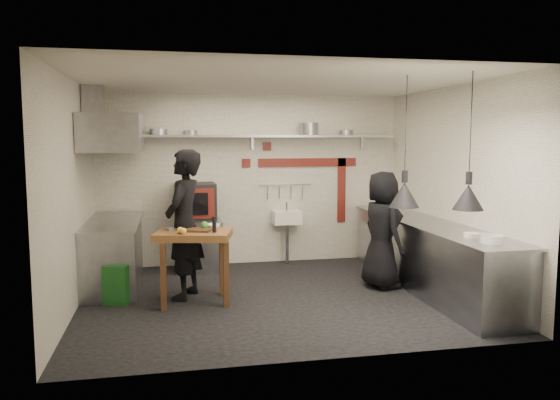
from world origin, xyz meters
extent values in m
plane|color=black|center=(0.00, 0.00, 0.00)|extent=(5.00, 5.00, 0.00)
plane|color=beige|center=(0.00, 0.00, 2.80)|extent=(5.00, 5.00, 0.00)
cube|color=white|center=(0.00, 2.10, 1.40)|extent=(5.00, 0.04, 2.80)
cube|color=white|center=(0.00, -2.10, 1.40)|extent=(5.00, 0.04, 2.80)
cube|color=white|center=(-2.50, 0.00, 1.40)|extent=(0.04, 4.20, 2.80)
cube|color=white|center=(2.50, 0.00, 1.40)|extent=(0.04, 4.20, 2.80)
cube|color=maroon|center=(0.95, 2.08, 1.68)|extent=(1.70, 0.02, 0.14)
cube|color=maroon|center=(1.55, 2.08, 1.20)|extent=(0.14, 0.02, 1.10)
cube|color=maroon|center=(0.25, 2.08, 1.95)|extent=(0.14, 0.02, 0.14)
cube|color=maroon|center=(-0.10, 2.08, 1.68)|extent=(0.14, 0.02, 0.14)
cube|color=gray|center=(0.00, 1.92, 2.12)|extent=(4.60, 0.34, 0.04)
cube|color=gray|center=(-1.90, 2.07, 2.02)|extent=(0.04, 0.06, 0.24)
cube|color=gray|center=(0.00, 2.07, 2.02)|extent=(0.04, 0.06, 0.24)
cube|color=gray|center=(1.90, 2.07, 2.02)|extent=(0.04, 0.06, 0.24)
cylinder|color=gray|center=(-1.50, 1.92, 2.19)|extent=(0.37, 0.37, 0.09)
cylinder|color=gray|center=(-1.01, 1.92, 2.18)|extent=(0.24, 0.24, 0.07)
cylinder|color=gray|center=(0.93, 1.92, 2.24)|extent=(0.35, 0.35, 0.20)
cylinder|color=gray|center=(1.56, 1.92, 2.18)|extent=(0.26, 0.26, 0.08)
cube|color=gray|center=(-0.92, 1.76, 0.40)|extent=(0.73, 0.66, 0.80)
cube|color=black|center=(-0.96, 1.79, 1.09)|extent=(0.64, 0.59, 0.58)
cube|color=maroon|center=(-0.96, 1.48, 1.09)|extent=(0.56, 0.04, 0.46)
cube|color=black|center=(-0.96, 1.46, 1.09)|extent=(0.37, 0.02, 0.34)
cube|color=white|center=(0.55, 1.92, 0.78)|extent=(0.46, 0.34, 0.22)
cylinder|color=gray|center=(0.55, 1.92, 0.96)|extent=(0.03, 0.03, 0.14)
cylinder|color=gray|center=(0.55, 1.88, 0.34)|extent=(0.06, 0.06, 0.66)
cylinder|color=gray|center=(0.55, 2.06, 1.32)|extent=(0.90, 0.02, 0.02)
cube|color=gray|center=(2.15, 0.00, 0.45)|extent=(0.70, 3.80, 0.90)
cube|color=gray|center=(2.15, 0.00, 0.92)|extent=(0.76, 3.90, 0.03)
cylinder|color=white|center=(2.12, -1.51, 0.97)|extent=(0.34, 0.34, 0.09)
cylinder|color=white|center=(2.10, -1.16, 0.96)|extent=(0.25, 0.25, 0.05)
cube|color=gray|center=(-2.15, 1.05, 0.45)|extent=(0.70, 1.90, 0.90)
cube|color=gray|center=(-2.15, 1.05, 0.92)|extent=(0.76, 2.00, 0.03)
cube|color=gray|center=(-2.10, 1.05, 2.15)|extent=(0.78, 1.60, 0.50)
cube|color=gray|center=(-2.35, 1.05, 2.55)|extent=(0.28, 0.28, 0.50)
cube|color=#17541B|center=(-2.01, 0.16, 0.25)|extent=(0.38, 0.38, 0.50)
cube|color=#52321B|center=(-1.02, -0.01, 0.93)|extent=(0.43, 0.37, 0.02)
cylinder|color=black|center=(-0.82, -0.16, 1.02)|extent=(0.06, 0.06, 0.20)
sphere|color=gold|center=(-1.24, -0.17, 0.96)|extent=(0.08, 0.08, 0.08)
sphere|color=gold|center=(-1.20, -0.22, 0.96)|extent=(0.09, 0.09, 0.08)
sphere|color=#438F33|center=(-0.92, 0.10, 0.97)|extent=(0.11, 0.11, 0.10)
cube|color=gray|center=(-1.30, 0.13, 0.94)|extent=(0.23, 0.19, 0.03)
imported|color=white|center=(-0.81, 0.16, 0.95)|extent=(0.22, 0.22, 0.06)
imported|color=black|center=(-1.18, 0.23, 0.97)|extent=(0.70, 0.83, 1.94)
imported|color=black|center=(1.54, 0.19, 0.82)|extent=(0.64, 0.87, 1.63)
camera|label=1|loc=(-1.35, -6.86, 2.07)|focal=35.00mm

